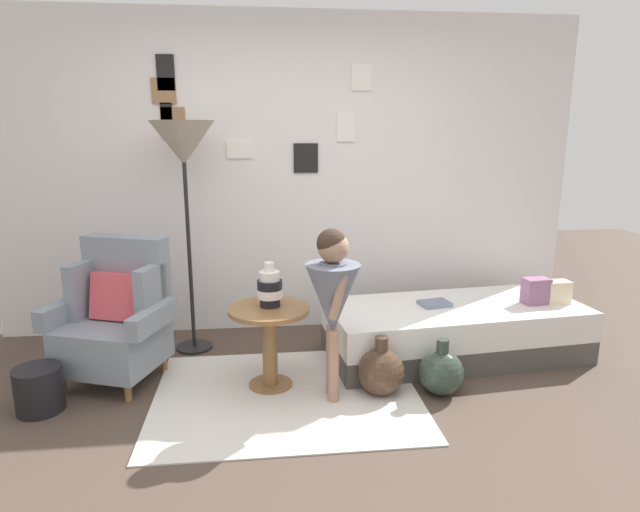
{
  "coord_description": "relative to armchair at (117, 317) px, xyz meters",
  "views": [
    {
      "loc": [
        -0.25,
        -2.55,
        1.68
      ],
      "look_at": [
        0.15,
        0.95,
        0.85
      ],
      "focal_mm": 30.1,
      "sensor_mm": 36.0,
      "label": 1
    }
  ],
  "objects": [
    {
      "name": "demijohn_near",
      "position": [
        1.74,
        -0.44,
        -0.28
      ],
      "size": [
        0.31,
        0.31,
        0.39
      ],
      "color": "#473323",
      "rests_on": "ground"
    },
    {
      "name": "ground_plane",
      "position": [
        1.23,
        -1.03,
        -0.44
      ],
      "size": [
        12.0,
        12.0,
        0.0
      ],
      "primitive_type": "plane",
      "color": "#4C3D33"
    },
    {
      "name": "rug",
      "position": [
        1.13,
        -0.41,
        -0.43
      ],
      "size": [
        1.7,
        1.35,
        0.01
      ],
      "primitive_type": "cube",
      "color": "silver",
      "rests_on": "ground"
    },
    {
      "name": "armchair",
      "position": [
        0.0,
        0.0,
        0.0
      ],
      "size": [
        0.88,
        0.77,
        0.97
      ],
      "color": "olive",
      "rests_on": "ground"
    },
    {
      "name": "pillow_head",
      "position": [
        3.21,
        0.08,
        0.05
      ],
      "size": [
        0.18,
        0.13,
        0.17
      ],
      "primitive_type": "cube",
      "rotation": [
        0.0,
        0.0,
        0.03
      ],
      "color": "beige",
      "rests_on": "daybed"
    },
    {
      "name": "magazine_basket",
      "position": [
        -0.38,
        -0.42,
        -0.3
      ],
      "size": [
        0.28,
        0.28,
        0.28
      ],
      "primitive_type": "cylinder",
      "color": "black",
      "rests_on": "ground"
    },
    {
      "name": "demijohn_far",
      "position": [
        2.13,
        -0.48,
        -0.29
      ],
      "size": [
        0.29,
        0.29,
        0.38
      ],
      "color": "#2D3D33",
      "rests_on": "ground"
    },
    {
      "name": "floor_lamp",
      "position": [
        0.45,
        0.46,
        1.1
      ],
      "size": [
        0.47,
        0.47,
        1.75
      ],
      "color": "black",
      "rests_on": "ground"
    },
    {
      "name": "side_table",
      "position": [
        1.03,
        -0.26,
        -0.05
      ],
      "size": [
        0.53,
        0.53,
        0.56
      ],
      "color": "olive",
      "rests_on": "ground"
    },
    {
      "name": "person_child",
      "position": [
        1.42,
        -0.47,
        0.27
      ],
      "size": [
        0.34,
        0.34,
        1.11
      ],
      "color": "#A37A60",
      "rests_on": "ground"
    },
    {
      "name": "pillow_mid",
      "position": [
        3.04,
        0.07,
        0.06
      ],
      "size": [
        0.2,
        0.14,
        0.2
      ],
      "primitive_type": "cube",
      "rotation": [
        0.0,
        0.0,
        0.11
      ],
      "color": "gray",
      "rests_on": "daybed"
    },
    {
      "name": "book_on_daybed",
      "position": [
        2.27,
        0.12,
        -0.02
      ],
      "size": [
        0.25,
        0.2,
        0.03
      ],
      "primitive_type": "cube",
      "rotation": [
        0.0,
        0.0,
        0.18
      ],
      "color": "slate",
      "rests_on": "daybed"
    },
    {
      "name": "daybed",
      "position": [
        2.43,
        0.11,
        -0.24
      ],
      "size": [
        1.97,
        0.98,
        0.4
      ],
      "color": "#4C4742",
      "rests_on": "ground"
    },
    {
      "name": "vase_striped",
      "position": [
        1.04,
        -0.23,
        0.24
      ],
      "size": [
        0.16,
        0.16,
        0.29
      ],
      "color": "black",
      "rests_on": "side_table"
    },
    {
      "name": "gallery_wall",
      "position": [
        1.23,
        0.92,
        0.86
      ],
      "size": [
        4.8,
        0.12,
        2.6
      ],
      "color": "silver",
      "rests_on": "ground"
    }
  ]
}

